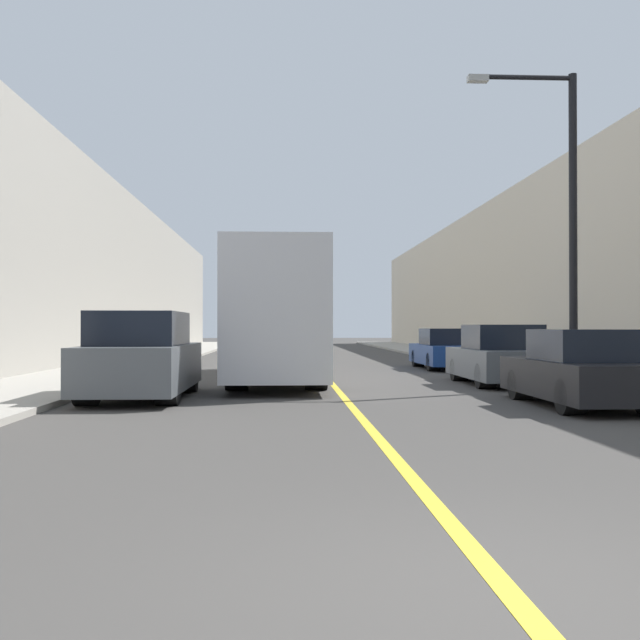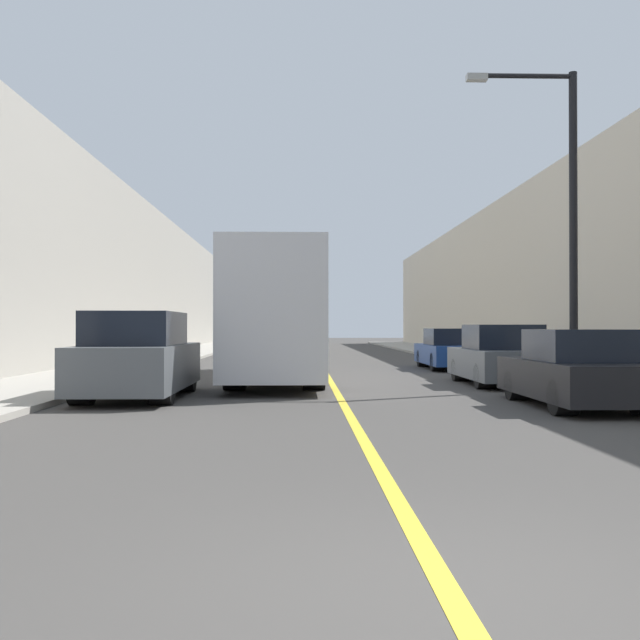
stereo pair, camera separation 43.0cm
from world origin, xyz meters
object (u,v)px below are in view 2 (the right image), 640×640
car_right_near (576,372)px  car_right_mid (500,358)px  parked_suv_left (138,358)px  car_right_far (449,351)px  bus (279,315)px  street_lamp_right (564,205)px

car_right_near → car_right_mid: (0.03, 5.40, 0.04)m
parked_suv_left → car_right_mid: 9.25m
parked_suv_left → car_right_far: bearing=50.7°
parked_suv_left → car_right_far: 13.84m
car_right_mid → bus: bearing=159.2°
car_right_mid → street_lamp_right: (1.23, -1.22, 3.77)m
parked_suv_left → car_right_far: size_ratio=1.03×
bus → parked_suv_left: 6.32m
car_right_near → street_lamp_right: size_ratio=0.58×
car_right_near → bus: bearing=127.2°
parked_suv_left → car_right_near: parked_suv_left is taller
car_right_mid → street_lamp_right: street_lamp_right is taller
car_right_far → car_right_near: bearing=-90.8°
bus → car_right_mid: 6.31m
bus → car_right_far: 7.96m
street_lamp_right → car_right_far: bearing=97.2°
bus → parked_suv_left: bearing=-116.8°
parked_suv_left → street_lamp_right: bearing=12.3°
parked_suv_left → street_lamp_right: street_lamp_right is taller
parked_suv_left → car_right_far: parked_suv_left is taller
car_right_near → car_right_far: size_ratio=0.92×
car_right_mid → car_right_far: bearing=88.9°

